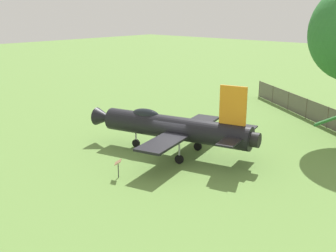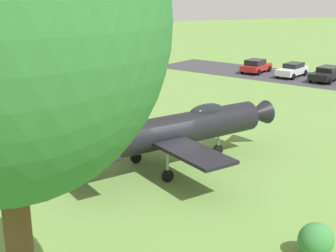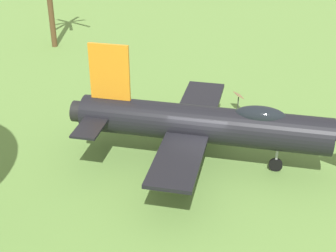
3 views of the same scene
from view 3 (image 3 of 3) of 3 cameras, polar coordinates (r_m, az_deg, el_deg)
ground_plane at (r=22.82m, az=3.87°, el=-4.11°), size 200.00×200.00×0.00m
display_jet at (r=21.77m, az=4.97°, el=0.21°), size 9.91×12.85×5.30m
info_plaque at (r=27.05m, az=8.07°, el=3.20°), size 0.71×0.69×1.14m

